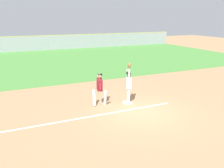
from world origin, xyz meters
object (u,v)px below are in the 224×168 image
(baseball, at_px, (127,70))
(parked_car_silver, at_px, (75,41))
(parked_car_tan, at_px, (15,44))
(fielder, at_px, (129,83))
(first_base, at_px, (127,102))
(runner, at_px, (100,87))
(parked_car_green, at_px, (48,42))

(baseball, xyz_separation_m, parked_car_silver, (5.05, 27.53, -1.17))
(baseball, height_order, parked_car_tan, baseball)
(fielder, xyz_separation_m, baseball, (-0.13, 0.01, 0.72))
(parked_car_tan, bearing_deg, parked_car_silver, -7.07)
(fielder, distance_m, parked_car_tan, 27.92)
(first_base, relative_size, parked_car_tan, 0.08)
(runner, relative_size, parked_car_silver, 0.38)
(fielder, xyz_separation_m, parked_car_silver, (4.93, 27.54, -0.45))
(parked_car_green, bearing_deg, baseball, -98.15)
(runner, bearing_deg, parked_car_silver, 90.59)
(parked_car_tan, bearing_deg, baseball, -88.37)
(baseball, bearing_deg, runner, 166.96)
(runner, relative_size, baseball, 23.24)
(first_base, height_order, runner, runner)
(parked_car_green, bearing_deg, first_base, -97.99)
(fielder, distance_m, parked_car_green, 28.08)
(baseball, distance_m, parked_car_silver, 28.02)
(fielder, relative_size, baseball, 30.81)
(first_base, distance_m, fielder, 1.08)
(runner, xyz_separation_m, parked_car_green, (2.29, 27.74, -0.32))
(fielder, bearing_deg, baseball, 21.42)
(fielder, height_order, parked_car_tan, fielder)
(parked_car_green, bearing_deg, parked_car_tan, 179.12)
(baseball, xyz_separation_m, parked_car_tan, (-4.04, 27.59, -1.17))
(first_base, bearing_deg, fielder, -37.56)
(runner, relative_size, parked_car_green, 0.38)
(fielder, bearing_deg, runner, 12.76)
(fielder, relative_size, parked_car_silver, 0.50)
(runner, xyz_separation_m, parked_car_silver, (6.46, 27.21, -0.32))
(fielder, height_order, runner, fielder)
(parked_car_green, distance_m, parked_car_silver, 4.20)
(parked_car_tan, bearing_deg, parked_car_green, -1.24)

